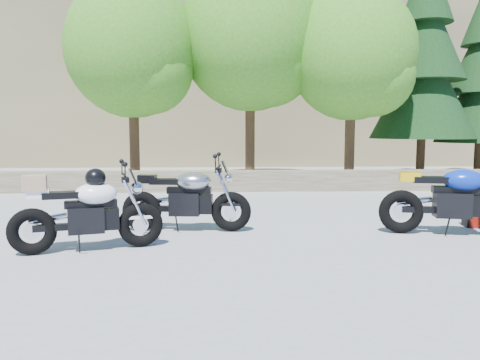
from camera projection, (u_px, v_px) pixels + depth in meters
name	position (u px, v px, depth m)	size (l,w,h in m)	color
ground	(229.00, 243.00, 6.28)	(90.00, 90.00, 0.00)	gray
stone_wall	(224.00, 181.00, 11.72)	(22.00, 0.55, 0.50)	brown
hillside	(262.00, 46.00, 33.44)	(80.00, 30.00, 15.00)	brown
tree_decid_left	(136.00, 53.00, 12.88)	(3.67, 3.67, 5.62)	#382314
tree_decid_mid	(254.00, 42.00, 13.38)	(4.08, 4.08, 6.24)	#382314
tree_decid_right	(356.00, 58.00, 12.97)	(3.54, 3.54, 5.41)	#382314
conifer_near	(424.00, 59.00, 14.32)	(3.17, 3.17, 7.06)	#382314
silver_bike	(187.00, 200.00, 7.01)	(1.96, 0.62, 0.98)	black
white_bike	(87.00, 211.00, 5.85)	(1.85, 0.74, 1.04)	black
blue_bike	(455.00, 200.00, 6.73)	(2.08, 0.74, 1.05)	black
backpack	(475.00, 214.00, 7.35)	(0.31, 0.28, 0.41)	black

